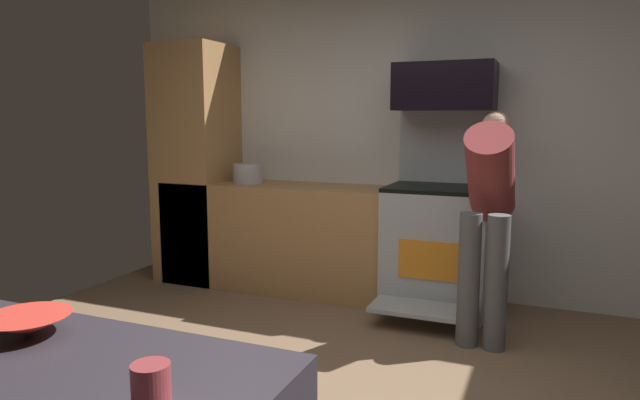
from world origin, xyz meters
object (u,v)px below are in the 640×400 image
object	(u,v)px
microwave	(445,87)
stock_pot	(247,173)
mixing_bowl_small	(27,325)
person_cook	(488,205)
mug_tea	(151,386)
oven_range	(438,243)

from	to	relation	value
microwave	stock_pot	bearing A→B (deg)	-177.26
mixing_bowl_small	stock_pot	distance (m)	3.47
microwave	mixing_bowl_small	world-z (taller)	microwave
person_cook	mixing_bowl_small	world-z (taller)	person_cook
microwave	mug_tea	size ratio (longest dim) A/B	8.49
oven_range	mixing_bowl_small	xyz separation A→B (m)	(-0.45, -3.24, 0.42)
mixing_bowl_small	stock_pot	bearing A→B (deg)	110.56
mug_tea	stock_pot	world-z (taller)	stock_pot
stock_pot	oven_range	bearing A→B (deg)	-0.45
oven_range	mug_tea	bearing A→B (deg)	-88.58
mug_tea	stock_pot	size ratio (longest dim) A/B	0.34
oven_range	person_cook	distance (m)	0.76
oven_range	mixing_bowl_small	bearing A→B (deg)	-97.92
person_cook	mixing_bowl_small	distance (m)	2.86
oven_range	mixing_bowl_small	distance (m)	3.30
stock_pot	microwave	bearing A→B (deg)	2.74
person_cook	microwave	bearing A→B (deg)	124.39
mug_tea	stock_pot	xyz separation A→B (m)	(-1.75, 3.42, 0.04)
oven_range	person_cook	bearing A→B (deg)	-50.99
microwave	person_cook	size ratio (longest dim) A/B	0.49
person_cook	mixing_bowl_small	bearing A→B (deg)	-107.48
mixing_bowl_small	stock_pot	xyz separation A→B (m)	(-1.22, 3.25, 0.06)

